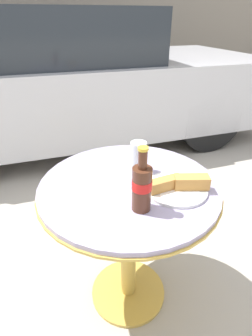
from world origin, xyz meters
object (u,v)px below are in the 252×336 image
Objects in this scene: drinking_glass at (138,159)px; parked_car at (63,82)px; bistro_table at (129,213)px; cola_bottle_left at (142,186)px; lunch_plate_near at (178,186)px.

parked_car reaches higher than drinking_glass.
parked_car is (-0.02, 2.19, 0.11)m from bistro_table.
lunch_plate_near is (0.17, 0.06, -0.07)m from cola_bottle_left.
parked_car reaches higher than lunch_plate_near.
cola_bottle_left is (-0.01, -0.16, 0.24)m from bistro_table.
parked_car is at bearing 92.28° from drinking_glass.
lunch_plate_near is at bearing -33.07° from bistro_table.
bistro_table is 2.19m from parked_car.
cola_bottle_left is at bearing -93.69° from bistro_table.
cola_bottle_left is 0.98× the size of lunch_plate_near.
cola_bottle_left is 0.19m from lunch_plate_near.
drinking_glass is (0.08, 0.24, -0.03)m from cola_bottle_left.
bistro_table is 0.24m from drinking_glass.
lunch_plate_near reaches higher than bistro_table.
cola_bottle_left is at bearing -161.09° from lunch_plate_near.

